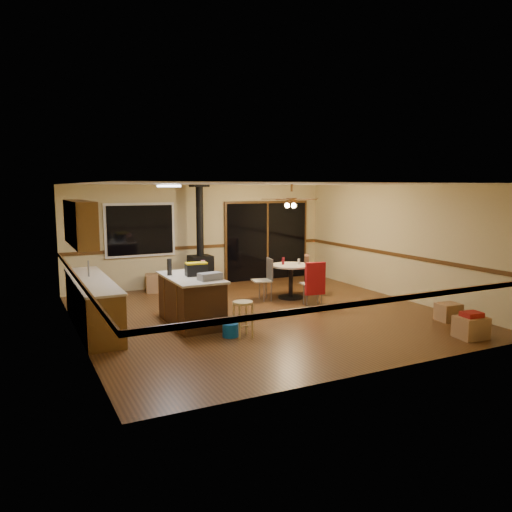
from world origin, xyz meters
TOP-DOWN VIEW (x-y plane):
  - floor at (0.00, 0.00)m, footprint 7.00×7.00m
  - ceiling at (0.00, 0.00)m, footprint 7.00×7.00m
  - wall_back at (0.00, 3.50)m, footprint 7.00×0.00m
  - wall_front at (0.00, -3.50)m, footprint 7.00×0.00m
  - wall_left at (-3.50, 0.00)m, footprint 0.00×7.00m
  - wall_right at (3.50, 0.00)m, footprint 0.00×7.00m
  - chair_rail at (0.00, 0.00)m, footprint 7.00×7.00m
  - window at (-1.60, 3.45)m, footprint 1.72×0.10m
  - sliding_door at (1.90, 3.45)m, footprint 2.52×0.10m
  - lower_cabinets at (-3.20, 0.50)m, footprint 0.60×3.00m
  - countertop at (-3.20, 0.50)m, footprint 0.64×3.04m
  - upper_cabinets at (-3.33, 0.70)m, footprint 0.35×2.00m
  - kitchen_island at (-1.50, 0.00)m, footprint 0.88×1.68m
  - wood_stove at (-0.20, 3.05)m, footprint 0.55×0.50m
  - ceiling_fan at (1.26, 1.05)m, footprint 0.24×0.24m
  - fluorescent_strip at (-1.80, 0.30)m, footprint 0.10×1.20m
  - toolbox_grey at (-1.31, -0.49)m, footprint 0.44×0.29m
  - toolbox_black at (-1.38, 0.01)m, footprint 0.41×0.24m
  - toolbox_yellow_lid at (-1.38, 0.01)m, footprint 0.40×0.23m
  - box_on_island at (-1.24, 0.37)m, footprint 0.21×0.29m
  - bottle_dark at (-1.82, 0.28)m, footprint 0.10×0.10m
  - bottle_pink at (-1.18, 0.21)m, footprint 0.10×0.10m
  - bottle_white at (-1.36, 0.39)m, footprint 0.07×0.07m
  - bar_stool at (-0.99, -1.19)m, footprint 0.36×0.36m
  - blue_bucket at (-1.18, -1.09)m, footprint 0.29×0.29m
  - dining_table at (1.26, 1.05)m, footprint 0.92×0.92m
  - glass_red at (1.11, 1.15)m, footprint 0.07×0.07m
  - glass_cream at (1.44, 1.00)m, footprint 0.06×0.06m
  - chair_left at (0.67, 1.13)m, footprint 0.46×0.46m
  - chair_near at (1.34, 0.17)m, footprint 0.48×0.52m
  - chair_right at (1.81, 1.19)m, footprint 0.61×0.60m
  - box_under_window at (-1.30, 3.10)m, footprint 0.63×0.54m
  - box_corner_a at (2.44, -2.97)m, footprint 0.53×0.46m
  - box_corner_b at (2.98, -1.99)m, footprint 0.44×0.39m
  - box_small_red at (2.44, -2.97)m, footprint 0.34×0.30m

SIDE VIEW (x-z plane):
  - floor at x=0.00m, z-range 0.00..0.00m
  - blue_bucket at x=-1.18m, z-range 0.00..0.23m
  - box_corner_b at x=2.98m, z-range 0.00..0.33m
  - box_corner_a at x=2.44m, z-range 0.00..0.37m
  - box_under_window at x=-1.30m, z-range 0.00..0.44m
  - bar_stool at x=-0.99m, z-range 0.00..0.62m
  - box_small_red at x=2.44m, z-range 0.37..0.45m
  - lower_cabinets at x=-3.20m, z-range 0.00..0.86m
  - kitchen_island at x=-1.50m, z-range 0.00..0.90m
  - dining_table at x=1.26m, z-range 0.14..0.92m
  - chair_left at x=0.67m, z-range 0.33..0.85m
  - chair_near at x=1.34m, z-range 0.25..0.95m
  - chair_right at x=1.81m, z-range 0.25..0.95m
  - wood_stove at x=-0.20m, z-range -0.53..1.99m
  - glass_cream at x=1.44m, z-range 0.78..0.91m
  - glass_red at x=1.11m, z-range 0.78..0.94m
  - countertop at x=-3.20m, z-range 0.86..0.90m
  - toolbox_grey at x=-1.31m, z-range 0.90..1.03m
  - bottle_white at x=-1.36m, z-range 0.90..1.08m
  - box_on_island at x=-1.24m, z-range 0.90..1.09m
  - chair_rail at x=0.00m, z-range 0.96..1.04m
  - toolbox_black at x=-1.38m, z-range 0.90..1.12m
  - bottle_pink at x=-1.18m, z-range 0.90..1.15m
  - sliding_door at x=1.90m, z-range 0.00..2.10m
  - bottle_dark at x=-1.82m, z-range 0.90..1.21m
  - toolbox_yellow_lid at x=-1.38m, z-range 1.12..1.15m
  - wall_back at x=0.00m, z-range -2.20..4.80m
  - wall_front at x=0.00m, z-range -2.20..4.80m
  - wall_left at x=-3.50m, z-range -2.20..4.80m
  - wall_right at x=3.50m, z-range -2.20..4.80m
  - window at x=-1.60m, z-range 0.84..2.16m
  - upper_cabinets at x=-3.33m, z-range 1.50..2.30m
  - ceiling_fan at x=1.26m, z-range 1.94..2.49m
  - fluorescent_strip at x=-1.80m, z-range 2.54..2.58m
  - ceiling at x=0.00m, z-range 2.60..2.60m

